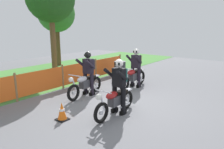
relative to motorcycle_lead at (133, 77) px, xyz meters
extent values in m
cube|color=slate|center=(-1.94, -0.73, -0.48)|extent=(24.00, 24.00, 0.02)
cube|color=#4C8C3D|center=(-1.94, 5.18, -0.47)|extent=(24.00, 5.74, 0.01)
cylinder|color=olive|center=(-4.00, 2.31, 0.05)|extent=(0.08, 0.08, 1.05)
cylinder|color=olive|center=(-1.94, 2.31, 0.05)|extent=(0.08, 0.08, 1.05)
cylinder|color=olive|center=(0.11, 2.31, 0.05)|extent=(0.08, 0.08, 1.05)
cylinder|color=olive|center=(2.17, 2.31, 0.05)|extent=(0.08, 0.08, 1.05)
cube|color=orange|center=(-2.97, 2.31, 0.07)|extent=(1.98, 0.02, 0.85)
cube|color=orange|center=(-0.92, 2.31, 0.07)|extent=(1.98, 0.02, 0.85)
cube|color=orange|center=(1.14, 2.31, 0.07)|extent=(1.98, 0.02, 0.85)
cylinder|color=brown|center=(-0.72, 4.52, 1.10)|extent=(0.28, 0.28, 3.15)
cylinder|color=brown|center=(1.35, 6.85, 0.82)|extent=(0.28, 0.28, 2.58)
sphere|color=#33702D|center=(1.35, 6.85, 2.95)|extent=(2.40, 2.40, 2.40)
torus|color=black|center=(-0.69, -0.03, -0.15)|extent=(0.65, 0.14, 0.64)
cylinder|color=silver|center=(-0.69, -0.03, -0.15)|extent=(0.14, 0.07, 0.14)
torus|color=black|center=(0.72, 0.04, -0.15)|extent=(0.65, 0.14, 0.64)
cylinder|color=silver|center=(0.72, 0.04, -0.15)|extent=(0.14, 0.07, 0.14)
cube|color=#38383D|center=(0.06, 0.01, 0.03)|extent=(0.61, 0.27, 0.32)
ellipsoid|color=maroon|center=(-0.17, -0.01, 0.25)|extent=(0.53, 0.27, 0.22)
cube|color=black|center=(0.31, 0.02, 0.22)|extent=(0.57, 0.25, 0.10)
cube|color=silver|center=(0.72, 0.04, 0.20)|extent=(0.37, 0.18, 0.04)
cylinder|color=silver|center=(-0.63, -0.03, 0.14)|extent=(0.24, 0.07, 0.57)
sphere|color=white|center=(-0.79, -0.04, 0.37)|extent=(0.19, 0.19, 0.18)
cylinder|color=silver|center=(-0.59, -0.03, 0.48)|extent=(0.06, 0.60, 0.03)
cylinder|color=silver|center=(0.37, -0.12, -0.21)|extent=(0.56, 0.10, 0.07)
torus|color=black|center=(-3.39, -1.15, -0.17)|extent=(0.60, 0.12, 0.60)
cylinder|color=silver|center=(-3.39, -1.15, -0.17)|extent=(0.13, 0.06, 0.13)
torus|color=black|center=(-2.08, -1.11, -0.17)|extent=(0.60, 0.12, 0.60)
cylinder|color=silver|center=(-2.08, -1.11, -0.17)|extent=(0.13, 0.06, 0.13)
cube|color=#38383D|center=(-2.69, -1.13, 0.00)|extent=(0.57, 0.24, 0.30)
ellipsoid|color=maroon|center=(-2.91, -1.13, 0.20)|extent=(0.49, 0.24, 0.21)
cube|color=black|center=(-2.46, -1.12, 0.18)|extent=(0.53, 0.22, 0.09)
cube|color=silver|center=(-2.08, -1.11, 0.16)|extent=(0.34, 0.16, 0.04)
cylinder|color=silver|center=(-3.34, -1.14, 0.10)|extent=(0.22, 0.06, 0.53)
sphere|color=white|center=(-3.49, -1.15, 0.32)|extent=(0.17, 0.17, 0.17)
cylinder|color=silver|center=(-3.30, -1.14, 0.42)|extent=(0.05, 0.56, 0.03)
cylinder|color=silver|center=(-2.41, -1.25, -0.23)|extent=(0.52, 0.08, 0.07)
torus|color=black|center=(-2.70, 0.78, -0.16)|extent=(0.63, 0.17, 0.62)
cylinder|color=silver|center=(-2.70, 0.78, -0.16)|extent=(0.14, 0.07, 0.14)
torus|color=black|center=(-1.36, 0.93, -0.16)|extent=(0.63, 0.17, 0.62)
cylinder|color=silver|center=(-1.36, 0.93, -0.16)|extent=(0.14, 0.07, 0.14)
cube|color=#38383D|center=(-1.98, 0.86, 0.01)|extent=(0.60, 0.29, 0.31)
ellipsoid|color=#B7B7C1|center=(-2.20, 0.84, 0.23)|extent=(0.53, 0.29, 0.21)
cube|color=black|center=(-1.74, 0.89, 0.20)|extent=(0.56, 0.27, 0.10)
cube|color=silver|center=(-1.36, 0.93, 0.18)|extent=(0.36, 0.19, 0.04)
cylinder|color=silver|center=(-2.65, 0.79, 0.12)|extent=(0.23, 0.08, 0.55)
sphere|color=white|center=(-2.80, 0.77, 0.34)|extent=(0.19, 0.19, 0.17)
cylinder|color=silver|center=(-2.61, 0.79, 0.45)|extent=(0.09, 0.58, 0.03)
cylinder|color=silver|center=(-1.68, 0.76, -0.22)|extent=(0.54, 0.13, 0.07)
cylinder|color=black|center=(0.22, -0.15, -0.04)|extent=(0.16, 0.16, 0.86)
cube|color=black|center=(0.22, -0.15, -0.41)|extent=(0.27, 0.12, 0.12)
cylinder|color=black|center=(0.21, 0.17, -0.04)|extent=(0.16, 0.16, 0.86)
cube|color=black|center=(0.21, 0.17, -0.41)|extent=(0.27, 0.12, 0.12)
cube|color=black|center=(0.21, 0.01, 0.67)|extent=(0.26, 0.37, 0.56)
cylinder|color=black|center=(0.05, -0.22, 0.79)|extent=(0.49, 0.13, 0.38)
cylinder|color=black|center=(0.02, 0.22, 0.79)|extent=(0.49, 0.13, 0.38)
sphere|color=white|center=(0.21, 0.01, 1.09)|extent=(0.26, 0.26, 0.25)
cube|color=black|center=(0.11, 0.01, 1.09)|extent=(0.04, 0.18, 0.08)
cube|color=brown|center=(0.38, 0.02, 0.71)|extent=(0.17, 0.29, 0.40)
cylinder|color=black|center=(-2.55, -1.28, -0.04)|extent=(0.15, 0.15, 0.86)
cube|color=black|center=(-2.55, -1.28, -0.41)|extent=(0.26, 0.12, 0.12)
cylinder|color=black|center=(-2.55, -0.96, -0.04)|extent=(0.15, 0.15, 0.86)
cube|color=black|center=(-2.55, -0.96, -0.41)|extent=(0.26, 0.12, 0.12)
cube|color=black|center=(-2.55, -1.12, 0.67)|extent=(0.25, 0.37, 0.56)
cylinder|color=black|center=(-2.72, -1.35, 0.79)|extent=(0.49, 0.11, 0.38)
cylinder|color=black|center=(-2.74, -0.91, 0.79)|extent=(0.49, 0.11, 0.38)
sphere|color=white|center=(-2.55, -1.12, 1.09)|extent=(0.26, 0.26, 0.25)
cube|color=black|center=(-2.65, -1.13, 1.09)|extent=(0.03, 0.18, 0.08)
cube|color=#194C47|center=(-2.38, -1.12, 0.71)|extent=(0.17, 0.28, 0.40)
cylinder|color=black|center=(-1.82, 0.72, -0.04)|extent=(0.17, 0.17, 0.86)
cube|color=black|center=(-1.82, 0.72, -0.41)|extent=(0.27, 0.14, 0.12)
cylinder|color=black|center=(-1.86, 1.04, -0.04)|extent=(0.17, 0.17, 0.86)
cube|color=black|center=(-1.86, 1.04, -0.41)|extent=(0.27, 0.14, 0.12)
cube|color=black|center=(-1.84, 0.88, 0.67)|extent=(0.28, 0.38, 0.56)
cylinder|color=black|center=(-1.99, 0.64, 0.79)|extent=(0.49, 0.15, 0.38)
cylinder|color=black|center=(-2.04, 1.08, 0.79)|extent=(0.49, 0.15, 0.38)
sphere|color=black|center=(-1.84, 0.88, 1.09)|extent=(0.28, 0.28, 0.25)
cube|color=black|center=(-1.94, 0.87, 1.09)|extent=(0.05, 0.18, 0.08)
cube|color=#1E232D|center=(-1.67, 0.90, 0.71)|extent=(0.19, 0.30, 0.40)
cube|color=black|center=(-3.95, -0.14, -0.46)|extent=(0.32, 0.32, 0.03)
cone|color=orange|center=(-3.95, -0.14, -0.19)|extent=(0.26, 0.26, 0.50)
cylinder|color=white|center=(-3.95, -0.14, -0.17)|extent=(0.15, 0.15, 0.06)
cylinder|color=#2D2D33|center=(1.04, 1.48, -0.03)|extent=(0.58, 0.58, 0.88)
camera|label=1|loc=(-7.43, -4.74, 2.17)|focal=33.59mm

